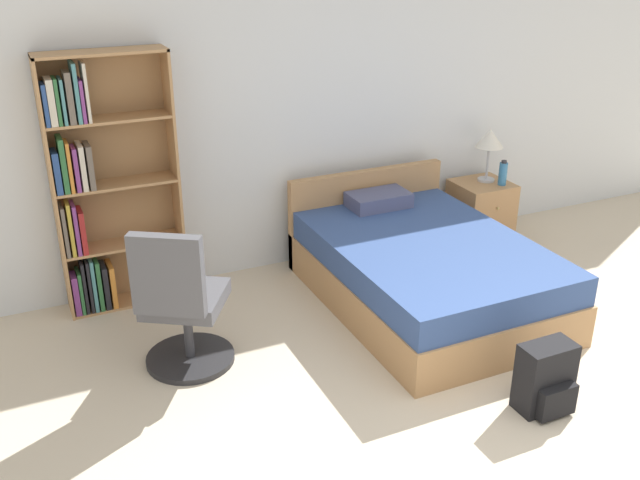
# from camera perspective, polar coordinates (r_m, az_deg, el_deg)

# --- Properties ---
(wall_back) EXTENTS (9.00, 0.06, 2.60)m
(wall_back) POSITION_cam_1_polar(r_m,az_deg,el_deg) (5.87, -0.22, 10.49)
(wall_back) COLOR silver
(wall_back) RESTS_ON ground_plane
(bookshelf) EXTENTS (0.88, 0.26, 1.90)m
(bookshelf) POSITION_cam_1_polar(r_m,az_deg,el_deg) (5.34, -17.27, 3.92)
(bookshelf) COLOR #AD7F51
(bookshelf) RESTS_ON ground_plane
(bed) EXTENTS (1.41, 2.02, 0.78)m
(bed) POSITION_cam_1_polar(r_m,az_deg,el_deg) (5.47, 8.15, -2.24)
(bed) COLOR #AD7F51
(bed) RESTS_ON ground_plane
(office_chair) EXTENTS (0.69, 0.72, 1.03)m
(office_chair) POSITION_cam_1_polar(r_m,az_deg,el_deg) (4.59, -11.03, -5.35)
(office_chair) COLOR #232326
(office_chair) RESTS_ON ground_plane
(nightstand) EXTENTS (0.48, 0.48, 0.55)m
(nightstand) POSITION_cam_1_polar(r_m,az_deg,el_deg) (6.66, 12.70, 2.28)
(nightstand) COLOR #AD7F51
(nightstand) RESTS_ON ground_plane
(table_lamp) EXTENTS (0.25, 0.25, 0.48)m
(table_lamp) POSITION_cam_1_polar(r_m,az_deg,el_deg) (6.52, 13.43, 7.76)
(table_lamp) COLOR #B2B2B7
(table_lamp) RESTS_ON nightstand
(water_bottle) EXTENTS (0.07, 0.07, 0.22)m
(water_bottle) POSITION_cam_1_polar(r_m,az_deg,el_deg) (6.52, 14.42, 5.19)
(water_bottle) COLOR teal
(water_bottle) RESTS_ON nightstand
(backpack_black) EXTENTS (0.33, 0.25, 0.43)m
(backpack_black) POSITION_cam_1_polar(r_m,az_deg,el_deg) (4.49, 17.63, -10.56)
(backpack_black) COLOR black
(backpack_black) RESTS_ON ground_plane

